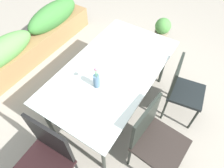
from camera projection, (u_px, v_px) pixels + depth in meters
The scene contains 8 objects.
ground_plane at pixel (119, 102), 2.82m from camera, with size 12.00×12.00×0.00m, color gray.
dining_table at pixel (112, 71), 2.24m from camera, with size 1.72×0.96×0.75m.
chair_near_right at pixel (182, 88), 2.34m from camera, with size 0.46×0.46×0.88m.
chair_end_left at pixel (45, 160), 1.76m from camera, with size 0.49×0.49×0.98m.
chair_near_left at pixel (155, 138), 1.93m from camera, with size 0.51×0.51×0.91m.
flower_vase at pixel (97, 79), 1.96m from camera, with size 0.07×0.07×0.29m.
planter_box at pixel (33, 40), 3.22m from camera, with size 2.42×0.41×0.68m.
potted_plant at pixel (162, 30), 3.48m from camera, with size 0.28×0.28×0.48m.
Camera 1 is at (-1.38, -0.76, 2.35)m, focal length 31.33 mm.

